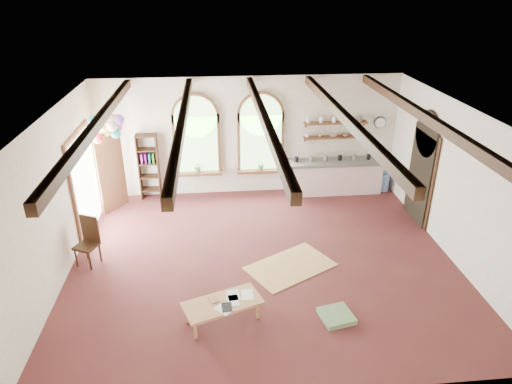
{
  "coord_description": "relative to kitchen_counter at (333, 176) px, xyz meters",
  "views": [
    {
      "loc": [
        -0.93,
        -8.12,
        5.46
      ],
      "look_at": [
        -0.1,
        0.6,
        1.32
      ],
      "focal_mm": 32.0,
      "sensor_mm": 36.0,
      "label": 1
    }
  ],
  "objects": [
    {
      "name": "potted_plant_left",
      "position": [
        -3.7,
        0.12,
        0.37
      ],
      "size": [
        0.27,
        0.23,
        0.3
      ],
      "primitive_type": "imported",
      "color": "#598C4C",
      "rests_on": "window_left"
    },
    {
      "name": "shelf_cup_b",
      "position": [
        -0.4,
        0.18,
        1.14
      ],
      "size": [
        0.1,
        0.1,
        0.09
      ],
      "primitive_type": "imported",
      "color": "beige",
      "rests_on": "wall_shelf_lower"
    },
    {
      "name": "shelf_vase",
      "position": [
        0.65,
        0.18,
        1.19
      ],
      "size": [
        0.18,
        0.18,
        0.19
      ],
      "primitive_type": "imported",
      "color": "slate",
      "rests_on": "wall_shelf_lower"
    },
    {
      "name": "table_book",
      "position": [
        -3.43,
        -4.95,
        -0.08
      ],
      "size": [
        0.22,
        0.26,
        0.02
      ],
      "primitive_type": "imported",
      "rotation": [
        0.0,
        0.0,
        0.38
      ],
      "color": "olive",
      "rests_on": "coffee_table"
    },
    {
      "name": "water_jug_b",
      "position": [
        1.44,
        0.0,
        -0.2
      ],
      "size": [
        0.33,
        0.33,
        0.65
      ],
      "color": "#5D8DC7",
      "rests_on": "floor"
    },
    {
      "name": "shelf_bowl_b",
      "position": [
        0.3,
        0.18,
        1.12
      ],
      "size": [
        0.2,
        0.2,
        0.06
      ],
      "primitive_type": "imported",
      "color": "#8C664C",
      "rests_on": "wall_shelf_lower"
    },
    {
      "name": "shelf_cup_a",
      "position": [
        -0.75,
        0.18,
        1.14
      ],
      "size": [
        0.12,
        0.1,
        0.1
      ],
      "primitive_type": "imported",
      "color": "white",
      "rests_on": "wall_shelf_lower"
    },
    {
      "name": "floor",
      "position": [
        -2.3,
        -3.2,
        -0.48
      ],
      "size": [
        8.0,
        8.0,
        0.0
      ],
      "primitive_type": "plane",
      "color": "#552523",
      "rests_on": "ground"
    },
    {
      "name": "bookshelf",
      "position": [
        -5.0,
        0.12,
        0.42
      ],
      "size": [
        0.53,
        0.32,
        1.8
      ],
      "color": "#341C10",
      "rests_on": "floor"
    },
    {
      "name": "side_chair",
      "position": [
        -5.94,
        -2.98,
        -0.17
      ],
      "size": [
        0.55,
        0.55,
        1.05
      ],
      "color": "#341C10",
      "rests_on": "floor"
    },
    {
      "name": "balloon_cluster",
      "position": [
        -5.7,
        -0.9,
        1.87
      ],
      "size": [
        0.92,
        0.92,
        1.16
      ],
      "color": "white",
      "rests_on": "floor"
    },
    {
      "name": "tablet",
      "position": [
        -3.14,
        -5.14,
        -0.09
      ],
      "size": [
        0.19,
        0.26,
        0.01
      ],
      "primitive_type": "cube",
      "rotation": [
        0.0,
        0.0,
        0.05
      ],
      "color": "black",
      "rests_on": "coffee_table"
    },
    {
      "name": "wall_clock",
      "position": [
        1.25,
        0.25,
        1.42
      ],
      "size": [
        0.32,
        0.04,
        0.32
      ],
      "primitive_type": "cylinder",
      "rotation": [
        1.57,
        0.0,
        0.0
      ],
      "color": "black",
      "rests_on": "wall_back"
    },
    {
      "name": "floor_mat",
      "position": [
        -1.76,
        -3.5,
        -0.47
      ],
      "size": [
        2.03,
        1.78,
        0.02
      ],
      "primitive_type": "cube",
      "rotation": [
        0.0,
        0.0,
        0.52
      ],
      "color": "tan",
      "rests_on": "floor"
    },
    {
      "name": "water_jug_a",
      "position": [
        0.8,
        0.0,
        -0.2
      ],
      "size": [
        0.33,
        0.33,
        0.63
      ],
      "color": "#5D8DC7",
      "rests_on": "floor"
    },
    {
      "name": "left_doorway",
      "position": [
        -6.25,
        -1.4,
        0.67
      ],
      "size": [
        0.1,
        1.9,
        2.5
      ],
      "primitive_type": "cube",
      "color": "brown",
      "rests_on": "floor"
    },
    {
      "name": "wall_shelf_upper",
      "position": [
        0.0,
        0.18,
        1.47
      ],
      "size": [
        1.7,
        0.24,
        0.04
      ],
      "primitive_type": "cube",
      "color": "brown",
      "rests_on": "wall_back"
    },
    {
      "name": "ceiling_beams",
      "position": [
        -2.3,
        -3.2,
        2.62
      ],
      "size": [
        6.2,
        6.8,
        0.18
      ],
      "primitive_type": null,
      "color": "#341C10",
      "rests_on": "ceiling"
    },
    {
      "name": "window_right",
      "position": [
        -2.0,
        0.23,
        1.16
      ],
      "size": [
        1.3,
        0.28,
        2.2
      ],
      "color": "brown",
      "rests_on": "floor"
    },
    {
      "name": "kitchen_counter",
      "position": [
        0.0,
        0.0,
        0.0
      ],
      "size": [
        2.68,
        0.62,
        0.94
      ],
      "color": "beige",
      "rests_on": "floor"
    },
    {
      "name": "potted_plant_right",
      "position": [
        -2.0,
        0.12,
        0.37
      ],
      "size": [
        0.27,
        0.23,
        0.3
      ],
      "primitive_type": "imported",
      "color": "#598C4C",
      "rests_on": "window_right"
    },
    {
      "name": "right_doorway",
      "position": [
        1.65,
        -1.7,
        0.62
      ],
      "size": [
        0.1,
        1.3,
        2.4
      ],
      "primitive_type": "cube",
      "color": "black",
      "rests_on": "floor"
    },
    {
      "name": "window_left",
      "position": [
        -3.7,
        0.23,
        1.16
      ],
      "size": [
        1.3,
        0.28,
        2.2
      ],
      "color": "brown",
      "rests_on": "floor"
    },
    {
      "name": "wall_shelf_lower",
      "position": [
        0.0,
        0.18,
        1.07
      ],
      "size": [
        1.7,
        0.24,
        0.04
      ],
      "primitive_type": "cube",
      "color": "brown",
      "rests_on": "wall_back"
    },
    {
      "name": "shelf_bowl_a",
      "position": [
        -0.05,
        0.18,
        1.12
      ],
      "size": [
        0.22,
        0.22,
        0.05
      ],
      "primitive_type": "imported",
      "color": "beige",
      "rests_on": "wall_shelf_lower"
    },
    {
      "name": "coffee_table",
      "position": [
        -3.21,
        -5.0,
        -0.14
      ],
      "size": [
        1.47,
        1.04,
        0.38
      ],
      "color": "tan",
      "rests_on": "floor"
    },
    {
      "name": "floor_cushion",
      "position": [
        -1.21,
        -5.15,
        -0.43
      ],
      "size": [
        0.64,
        0.64,
        0.09
      ],
      "primitive_type": "cube",
      "rotation": [
        0.0,
        0.0,
        0.21
      ],
      "color": "#67865D",
      "rests_on": "floor"
    }
  ]
}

